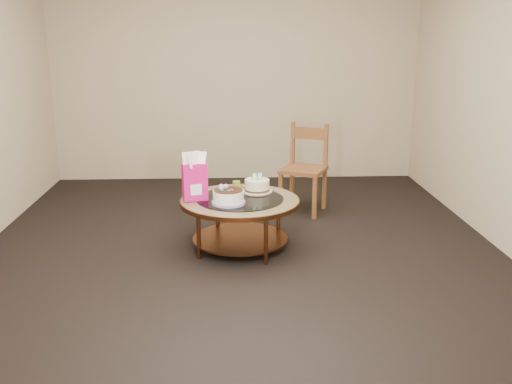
{
  "coord_description": "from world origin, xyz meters",
  "views": [
    {
      "loc": [
        -0.08,
        -4.63,
        1.83
      ],
      "look_at": [
        0.14,
        0.02,
        0.51
      ],
      "focal_mm": 40.0,
      "sensor_mm": 36.0,
      "label": 1
    }
  ],
  "objects_px": {
    "gift_bag": "(195,177)",
    "dining_chair": "(305,168)",
    "coffee_table": "(240,207)",
    "decorated_cake": "(228,197)",
    "cream_cake": "(257,186)"
  },
  "relations": [
    {
      "from": "gift_bag",
      "to": "cream_cake",
      "type": "bearing_deg",
      "value": 9.28
    },
    {
      "from": "decorated_cake",
      "to": "gift_bag",
      "type": "bearing_deg",
      "value": 155.17
    },
    {
      "from": "gift_bag",
      "to": "dining_chair",
      "type": "xyz_separation_m",
      "value": [
        1.07,
        1.09,
        -0.2
      ]
    },
    {
      "from": "coffee_table",
      "to": "dining_chair",
      "type": "bearing_deg",
      "value": 57.22
    },
    {
      "from": "cream_cake",
      "to": "gift_bag",
      "type": "xyz_separation_m",
      "value": [
        -0.53,
        -0.22,
        0.15
      ]
    },
    {
      "from": "decorated_cake",
      "to": "cream_cake",
      "type": "distance_m",
      "value": 0.43
    },
    {
      "from": "decorated_cake",
      "to": "cream_cake",
      "type": "xyz_separation_m",
      "value": [
        0.25,
        0.35,
        0.0
      ]
    },
    {
      "from": "decorated_cake",
      "to": "gift_bag",
      "type": "height_order",
      "value": "gift_bag"
    },
    {
      "from": "gift_bag",
      "to": "dining_chair",
      "type": "distance_m",
      "value": 1.54
    },
    {
      "from": "decorated_cake",
      "to": "cream_cake",
      "type": "height_order",
      "value": "cream_cake"
    },
    {
      "from": "coffee_table",
      "to": "dining_chair",
      "type": "relative_size",
      "value": 1.12
    },
    {
      "from": "coffee_table",
      "to": "cream_cake",
      "type": "distance_m",
      "value": 0.29
    },
    {
      "from": "cream_cake",
      "to": "gift_bag",
      "type": "bearing_deg",
      "value": -174.17
    },
    {
      "from": "coffee_table",
      "to": "decorated_cake",
      "type": "relative_size",
      "value": 3.69
    },
    {
      "from": "cream_cake",
      "to": "decorated_cake",
      "type": "bearing_deg",
      "value": -142.73
    }
  ]
}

